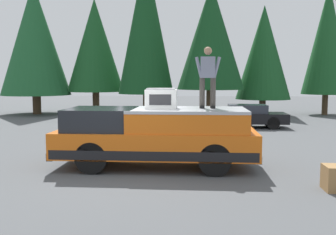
# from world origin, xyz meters

# --- Properties ---
(ground_plane) EXTENTS (90.00, 90.00, 0.00)m
(ground_plane) POSITION_xyz_m (0.00, 0.00, 0.00)
(ground_plane) COLOR #4C4F51
(pickup_truck) EXTENTS (2.01, 5.54, 1.65)m
(pickup_truck) POSITION_xyz_m (0.45, -0.63, 0.87)
(pickup_truck) COLOR orange
(pickup_truck) RESTS_ON ground
(compressor_unit) EXTENTS (0.65, 0.84, 0.56)m
(compressor_unit) POSITION_xyz_m (0.42, -0.78, 1.93)
(compressor_unit) COLOR white
(compressor_unit) RESTS_ON pickup_truck
(person_on_truck_bed) EXTENTS (0.29, 0.72, 1.69)m
(person_on_truck_bed) POSITION_xyz_m (0.66, -2.05, 2.55)
(person_on_truck_bed) COLOR #423D38
(person_on_truck_bed) RESTS_ON pickup_truck
(parked_car_black) EXTENTS (1.64, 4.10, 1.16)m
(parked_car_black) POSITION_xyz_m (9.60, -4.23, 0.58)
(parked_car_black) COLOR black
(parked_car_black) RESTS_ON ground
(conifer_far_left) EXTENTS (3.21, 3.21, 8.78)m
(conifer_far_left) POSITION_xyz_m (16.94, -10.48, 5.09)
(conifer_far_left) COLOR #4C3826
(conifer_far_left) RESTS_ON ground
(conifer_left) EXTENTS (3.64, 3.64, 7.31)m
(conifer_left) POSITION_xyz_m (16.33, -6.18, 4.19)
(conifer_left) COLOR #4C3826
(conifer_left) RESTS_ON ground
(conifer_center_left) EXTENTS (4.25, 4.25, 8.45)m
(conifer_center_left) POSITION_xyz_m (14.68, -2.61, 5.11)
(conifer_center_left) COLOR #4C3826
(conifer_center_left) RESTS_ON ground
(conifer_center_right) EXTENTS (3.62, 3.62, 10.56)m
(conifer_center_right) POSITION_xyz_m (15.12, 1.58, 6.01)
(conifer_center_right) COLOR #4C3826
(conifer_center_right) RESTS_ON ground
(conifer_right) EXTENTS (4.00, 4.00, 8.04)m
(conifer_right) POSITION_xyz_m (16.95, 5.43, 4.78)
(conifer_right) COLOR #4C3826
(conifer_right) RESTS_ON ground
(conifer_far_right) EXTENTS (4.73, 4.73, 9.01)m
(conifer_far_right) POSITION_xyz_m (16.04, 9.40, 5.16)
(conifer_far_right) COLOR #4C3826
(conifer_far_right) RESTS_ON ground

